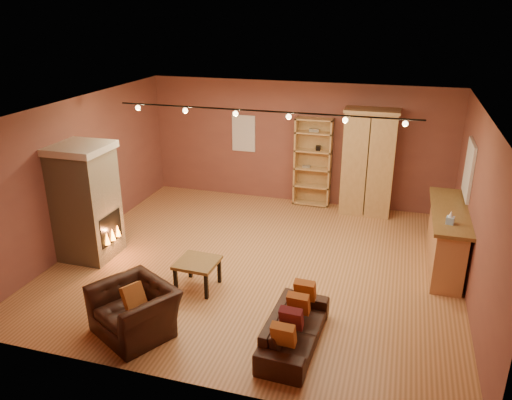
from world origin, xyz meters
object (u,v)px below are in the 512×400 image
(loveseat, at_px, (295,323))
(bar_counter, at_px, (446,238))
(bookcase, at_px, (313,161))
(coffee_table, at_px, (197,265))
(armoire, at_px, (368,162))
(armchair, at_px, (134,303))
(fireplace, at_px, (86,202))

(loveseat, bearing_deg, bar_counter, -32.39)
(bookcase, bearing_deg, coffee_table, -104.41)
(armoire, height_order, loveseat, armoire)
(armchair, bearing_deg, fireplace, 165.09)
(armoire, relative_size, coffee_table, 3.51)
(fireplace, relative_size, loveseat, 1.28)
(fireplace, xyz_separation_m, armchair, (1.96, -1.88, -0.58))
(bookcase, bearing_deg, loveseat, -81.97)
(loveseat, height_order, coffee_table, loveseat)
(fireplace, relative_size, coffee_table, 3.18)
(bookcase, relative_size, coffee_table, 3.06)
(bar_counter, bearing_deg, bookcase, 140.40)
(armchair, bearing_deg, armoire, 92.42)
(bookcase, height_order, armchair, bookcase)
(loveseat, height_order, armchair, armchair)
(armchair, relative_size, coffee_table, 1.94)
(bar_counter, height_order, armchair, bar_counter)
(armoire, bearing_deg, armchair, -116.55)
(armoire, height_order, coffee_table, armoire)
(bookcase, height_order, bar_counter, bookcase)
(bar_counter, relative_size, coffee_table, 3.39)
(bookcase, height_order, armoire, armoire)
(bar_counter, bearing_deg, armoire, 126.24)
(armchair, bearing_deg, loveseat, 38.24)
(fireplace, distance_m, armchair, 2.78)
(fireplace, height_order, loveseat, fireplace)
(loveseat, xyz_separation_m, coffee_table, (-1.84, 1.00, 0.08))
(loveseat, distance_m, armchair, 2.25)
(loveseat, bearing_deg, bookcase, 10.71)
(bookcase, xyz_separation_m, coffee_table, (-1.09, -4.26, -0.62))
(bar_counter, bearing_deg, armchair, -142.34)
(fireplace, height_order, coffee_table, fireplace)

